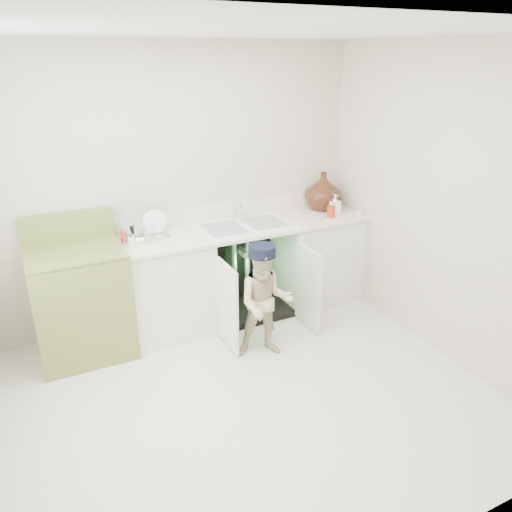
% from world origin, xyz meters
% --- Properties ---
extents(ground, '(3.50, 3.50, 0.00)m').
position_xyz_m(ground, '(0.00, 0.00, 0.00)').
color(ground, beige).
rests_on(ground, ground).
extents(room_shell, '(6.00, 5.50, 1.26)m').
position_xyz_m(room_shell, '(0.00, 0.00, 1.25)').
color(room_shell, beige).
rests_on(room_shell, ground).
extents(counter_run, '(2.44, 1.02, 1.28)m').
position_xyz_m(counter_run, '(0.60, 1.21, 0.49)').
color(counter_run, white).
rests_on(counter_run, ground).
extents(avocado_stove, '(0.75, 0.65, 1.17)m').
position_xyz_m(avocado_stove, '(-0.96, 1.18, 0.48)').
color(avocado_stove, olive).
rests_on(avocado_stove, ground).
extents(repair_worker, '(0.57, 0.64, 0.98)m').
position_xyz_m(repair_worker, '(0.39, 0.48, 0.49)').
color(repair_worker, beige).
rests_on(repair_worker, ground).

